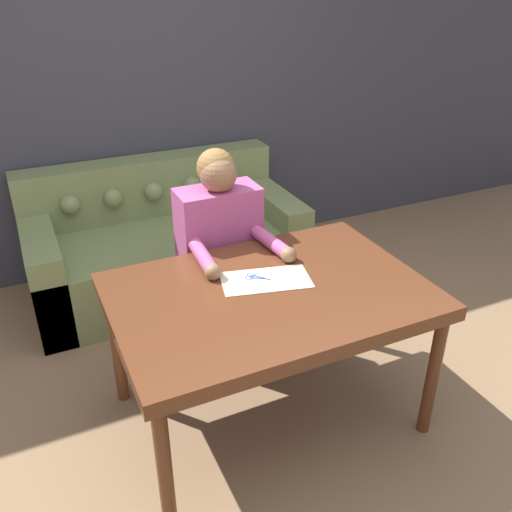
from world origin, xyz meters
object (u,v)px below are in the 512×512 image
Objects in this scene: scissors at (260,278)px; couch at (164,245)px; dining_table at (269,302)px; person at (220,256)px.

couch is at bearing 93.75° from scissors.
dining_table is 0.13m from scissors.
couch is at bearing 95.92° from person.
couch is 0.92m from person.
dining_table is 7.39× the size of scissors.
couch is at bearing 93.43° from dining_table.
scissors is (0.00, -0.51, 0.13)m from person.
person reaches higher than dining_table.
dining_table is at bearing -90.70° from scissors.
couch reaches higher than dining_table.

